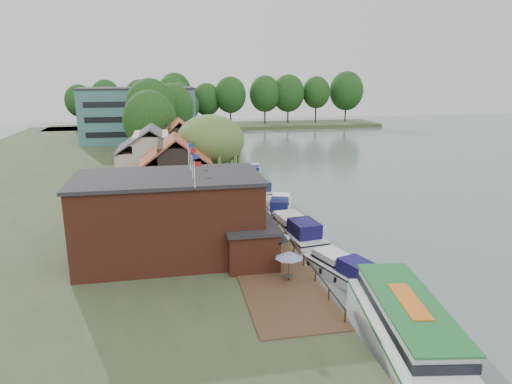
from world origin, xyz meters
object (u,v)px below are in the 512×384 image
umbrella_3 (262,228)px  cruiser_1 (296,227)px  pub (193,216)px  umbrella_2 (270,241)px  cottage_b (152,158)px  willow (211,156)px  umbrella_5 (254,209)px  cruiser_4 (253,171)px  cruiser_0 (342,266)px  umbrella_0 (289,266)px  umbrella_4 (248,216)px  cruiser_2 (280,204)px  umbrella_1 (277,245)px  cottage_c (180,147)px  tour_boat (412,331)px  swan (371,313)px  hotel_block (139,115)px  cruiser_3 (256,186)px  cottage_a (176,173)px

umbrella_3 → cruiser_1: size_ratio=0.23×
pub → umbrella_2: size_ratio=8.42×
umbrella_3 → cottage_b: bearing=114.8°
willow → umbrella_5: size_ratio=4.39×
pub → cottage_b: cottage_b is taller
umbrella_3 → cruiser_4: 31.79m
cruiser_0 → umbrella_0: bearing=-179.3°
umbrella_4 → umbrella_3: bearing=-81.6°
cottage_b → umbrella_3: cottage_b is taller
willow → cruiser_2: willow is taller
willow → umbrella_4: size_ratio=4.39×
cottage_b → umbrella_1: 29.29m
cottage_b → cruiser_2: bearing=-36.6°
cottage_b → cottage_c: same height
tour_boat → swan: tour_boat is taller
umbrella_3 → cruiser_2: umbrella_3 is taller
umbrella_2 → pub: bearing=171.4°
umbrella_0 → umbrella_2: bearing=92.4°
hotel_block → umbrella_3: size_ratio=10.61×
willow → umbrella_3: willow is taller
umbrella_2 → cruiser_0: umbrella_2 is taller
cruiser_1 → cottage_b: bearing=118.0°
cruiser_2 → umbrella_2: bearing=-89.6°
umbrella_0 → umbrella_3: 8.79m
cruiser_3 → cruiser_4: size_ratio=1.04×
cottage_b → umbrella_0: size_ratio=4.04×
willow → umbrella_5: bearing=-72.9°
umbrella_1 → umbrella_4: size_ratio=1.00×
willow → umbrella_0: size_ratio=4.39×
umbrella_3 → umbrella_5: bearing=85.5°
cottage_a → cruiser_0: bearing=-57.1°
swan → hotel_block: bearing=103.4°
willow → umbrella_5: willow is taller
cruiser_0 → swan: size_ratio=20.57×
umbrella_4 → cruiser_1: 5.05m
cruiser_4 → cottage_a: bearing=-113.1°
cruiser_1 → umbrella_4: bearing=152.1°
cottage_b → cruiser_2: 19.30m
cottage_a → cottage_b: 10.44m
willow → umbrella_4: willow is taller
pub → willow: bearing=80.1°
pub → cruiser_4: pub is taller
cottage_a → cruiser_4: (12.51, 18.68, -4.18)m
cruiser_2 → cruiser_4: cruiser_2 is taller
umbrella_2 → cruiser_0: 6.59m
cottage_b → swan: bearing=-66.5°
hotel_block → umbrella_4: 66.22m
cottage_b → umbrella_4: 21.24m
umbrella_0 → umbrella_5: (0.23, 15.15, 0.00)m
swan → cottage_b: bearing=113.5°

